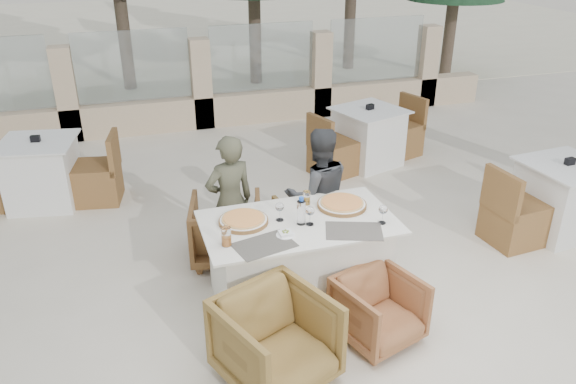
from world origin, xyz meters
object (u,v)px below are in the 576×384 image
object	(u,v)px
beer_glass_left	(226,236)
pizza_right	(342,204)
wine_glass_corner	(383,213)
beer_glass_right	(307,198)
olive_dish	(286,233)
diner_right	(318,195)
diner_left	(230,202)
armchair_near_left	(276,341)
armchair_far_left	(226,229)
bg_table_c	(561,198)
armchair_far_right	(314,228)
bg_table_a	(42,173)
armchair_near_right	(379,310)
wine_glass_centre	(280,210)
pizza_left	(243,220)
bg_table_b	(368,137)
dining_table	(299,261)
water_bottle	(301,211)
wine_glass_near	(310,215)

from	to	relation	value
beer_glass_left	pizza_right	bearing A→B (deg)	17.01
wine_glass_corner	beer_glass_right	xyz separation A→B (m)	(-0.48, 0.51, -0.03)
olive_dish	diner_right	world-z (taller)	diner_right
diner_left	armchair_near_left	bearing A→B (deg)	76.73
diner_right	beer_glass_right	bearing A→B (deg)	57.70
wine_glass_corner	diner_right	size ratio (longest dim) A/B	0.14
armchair_far_left	bg_table_c	world-z (taller)	bg_table_c
armchair_far_right	diner_left	size ratio (longest dim) A/B	0.51
olive_dish	armchair_far_left	size ratio (longest dim) A/B	0.16
olive_dish	diner_left	xyz separation A→B (m)	(-0.25, 0.95, -0.14)
beer_glass_right	bg_table_a	size ratio (longest dim) A/B	0.08
bg_table_a	pizza_right	bearing A→B (deg)	-32.92
armchair_near_right	diner_left	size ratio (longest dim) A/B	0.46
armchair_far_right	wine_glass_centre	bearing A→B (deg)	41.03
pizza_left	armchair_far_right	bearing A→B (deg)	32.96
beer_glass_left	bg_table_a	size ratio (longest dim) A/B	0.09
bg_table_b	armchair_far_right	bearing A→B (deg)	-144.62
bg_table_b	bg_table_c	world-z (taller)	same
beer_glass_right	armchair_near_right	bearing A→B (deg)	-74.35
dining_table	wine_glass_corner	size ratio (longest dim) A/B	8.70
dining_table	armchair_near_right	bearing A→B (deg)	-57.81
bg_table_c	pizza_left	bearing A→B (deg)	178.54
water_bottle	olive_dish	distance (m)	0.25
pizza_right	bg_table_b	size ratio (longest dim) A/B	0.26
pizza_right	armchair_far_right	size ratio (longest dim) A/B	0.65
wine_glass_centre	beer_glass_right	distance (m)	0.38
dining_table	bg_table_c	size ratio (longest dim) A/B	0.98
pizza_right	diner_left	size ratio (longest dim) A/B	0.33
wine_glass_near	armchair_near_right	distance (m)	0.92
wine_glass_corner	armchair_near_right	world-z (taller)	wine_glass_corner
wine_glass_centre	beer_glass_left	distance (m)	0.56
diner_right	bg_table_b	world-z (taller)	diner_right
armchair_far_left	armchair_near_right	bearing A→B (deg)	133.53
diner_right	bg_table_b	size ratio (longest dim) A/B	0.81
pizza_left	wine_glass_near	distance (m)	0.55
armchair_far_left	diner_left	bearing A→B (deg)	123.81
water_bottle	bg_table_a	bearing A→B (deg)	129.58
wine_glass_corner	beer_glass_left	distance (m)	1.29
bg_table_c	armchair_near_left	bearing A→B (deg)	-166.00
water_bottle	bg_table_c	distance (m)	3.07
bg_table_c	pizza_right	bearing A→B (deg)	179.03
pizza_left	water_bottle	xyz separation A→B (m)	(0.44, -0.16, 0.10)
pizza_left	pizza_right	bearing A→B (deg)	1.83
dining_table	beer_glass_left	world-z (taller)	beer_glass_left
wine_glass_near	beer_glass_left	size ratio (longest dim) A/B	1.21
wine_glass_corner	pizza_right	bearing A→B (deg)	118.11
pizza_left	wine_glass_centre	xyz separation A→B (m)	(0.30, -0.05, 0.07)
wine_glass_corner	bg_table_c	size ratio (longest dim) A/B	0.11
beer_glass_right	armchair_near_left	size ratio (longest dim) A/B	0.17
wine_glass_centre	bg_table_a	world-z (taller)	wine_glass_centre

